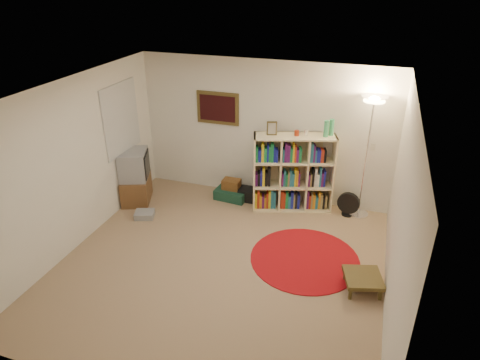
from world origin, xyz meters
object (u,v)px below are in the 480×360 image
object	(u,v)px
suitcase	(232,194)
side_table	(363,278)
floor_lamp	(372,119)
tv_stand	(135,177)
floor_fan	(348,204)
bookshelf	(292,174)

from	to	relation	value
suitcase	side_table	size ratio (longest dim) A/B	1.03
floor_lamp	tv_stand	world-z (taller)	floor_lamp
floor_fan	side_table	bearing A→B (deg)	-70.50
suitcase	side_table	world-z (taller)	side_table
floor_fan	suitcase	size ratio (longest dim) A/B	0.71
bookshelf	floor_fan	xyz separation A→B (m)	(1.00, 0.04, -0.44)
floor_lamp	suitcase	world-z (taller)	floor_lamp
bookshelf	side_table	bearing A→B (deg)	-70.27
bookshelf	side_table	world-z (taller)	bookshelf
floor_fan	side_table	distance (m)	1.90
floor_lamp	tv_stand	xyz separation A→B (m)	(-3.88, -0.74, -1.26)
floor_fan	side_table	xyz separation A→B (m)	(0.37, -1.87, -0.03)
bookshelf	floor_lamp	bearing A→B (deg)	-11.27
bookshelf	tv_stand	size ratio (longest dim) A/B	1.68
floor_lamp	suitcase	distance (m)	2.80
floor_fan	side_table	size ratio (longest dim) A/B	0.73
floor_lamp	side_table	world-z (taller)	floor_lamp
floor_fan	bookshelf	bearing A→B (deg)	-169.57
suitcase	bookshelf	bearing A→B (deg)	6.48
floor_lamp	suitcase	bearing A→B (deg)	-176.54
side_table	floor_fan	bearing A→B (deg)	101.18
bookshelf	floor_lamp	size ratio (longest dim) A/B	0.78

